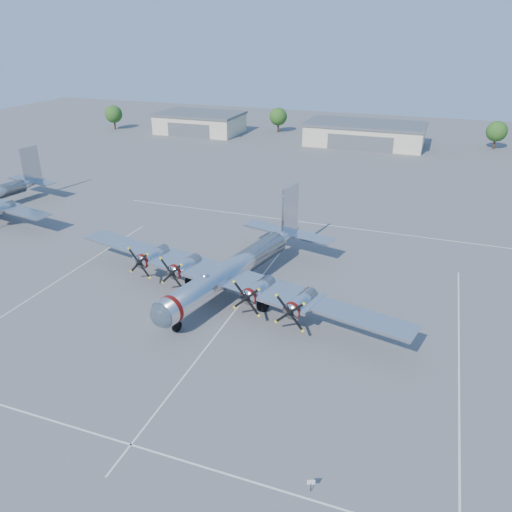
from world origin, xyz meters
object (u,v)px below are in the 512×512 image
(tree_west, at_px, (278,117))
(main_bomber_b29, at_px, (235,291))
(tree_far_west, at_px, (114,114))
(info_placard, at_px, (311,483))
(hangar_center, at_px, (365,134))
(tree_east, at_px, (497,131))
(hangar_west, at_px, (200,123))

(tree_west, relative_size, main_bomber_b29, 0.16)
(tree_far_west, bearing_deg, info_placard, -50.13)
(hangar_center, relative_size, info_placard, 29.12)
(tree_east, distance_m, main_bomber_b29, 92.12)
(hangar_center, xyz_separation_m, info_placard, (13.01, -103.33, -2.02))
(hangar_center, xyz_separation_m, tree_west, (-25.00, 8.04, 1.51))
(tree_west, relative_size, info_placard, 6.76)
(hangar_west, bearing_deg, tree_west, 21.89)
(tree_west, xyz_separation_m, main_bomber_b29, (23.37, -88.41, -4.22))
(hangar_center, height_order, tree_far_west, tree_far_west)
(hangar_center, distance_m, tree_west, 26.30)
(tree_far_west, distance_m, main_bomber_b29, 102.62)
(tree_far_west, xyz_separation_m, main_bomber_b29, (68.37, -76.41, -4.22))
(tree_west, relative_size, tree_east, 1.00)
(tree_west, xyz_separation_m, tree_east, (55.00, -2.00, 0.00))
(tree_east, xyz_separation_m, info_placard, (-16.99, -109.37, -3.53))
(tree_east, bearing_deg, hangar_center, -168.62)
(tree_far_west, height_order, tree_west, same)
(hangar_west, bearing_deg, main_bomber_b29, -61.65)
(tree_far_west, height_order, main_bomber_b29, tree_far_west)
(hangar_center, bearing_deg, hangar_west, 180.00)
(tree_west, bearing_deg, info_placard, -71.16)
(hangar_west, bearing_deg, tree_far_west, -170.99)
(tree_far_west, xyz_separation_m, info_placard, (83.01, -99.37, -3.53))
(tree_east, distance_m, info_placard, 110.74)
(hangar_center, distance_m, tree_far_west, 70.13)
(tree_far_west, bearing_deg, tree_west, 14.93)
(hangar_center, height_order, tree_west, tree_west)
(hangar_center, height_order, tree_east, tree_east)
(hangar_west, xyz_separation_m, hangar_center, (45.00, -0.00, -0.00))
(tree_east, height_order, info_placard, tree_east)
(main_bomber_b29, xyz_separation_m, info_placard, (14.64, -22.96, 0.69))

